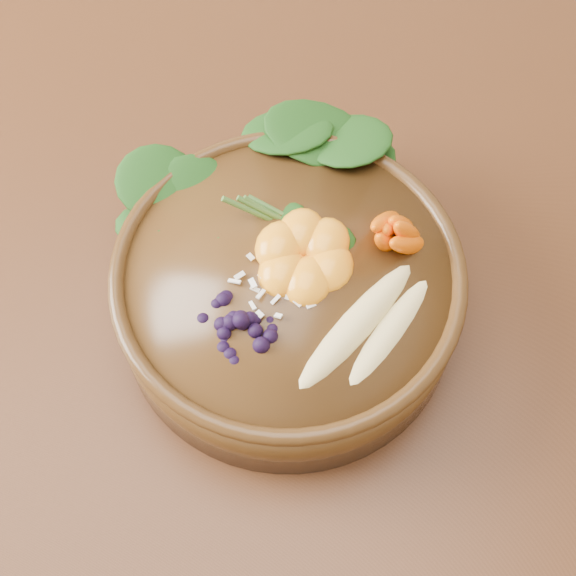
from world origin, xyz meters
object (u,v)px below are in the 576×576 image
Objects in this scene: dining_table at (8,250)px; carrot_cluster at (403,217)px; kale_heap at (294,180)px; banana_halves at (375,320)px; blueberry_pile at (240,312)px; stoneware_bowl at (288,294)px; mandarin_cluster at (304,248)px.

dining_table is 21.15× the size of carrot_cluster.
kale_heap is 1.24× the size of banana_halves.
stoneware_bowl is at bearing 71.51° from blueberry_pile.
stoneware_bowl is 2.16× the size of blueberry_pile.
kale_heap reaches higher than blueberry_pile.
blueberry_pile is (-0.03, -0.07, 0.00)m from mandarin_cluster.
banana_halves reaches higher than stoneware_bowl.
banana_halves is (0.38, -0.05, 0.18)m from dining_table.
banana_halves is 0.10m from blueberry_pile.
carrot_cluster is 0.08m from banana_halves.
carrot_cluster is at bearing -10.84° from kale_heap.
blueberry_pile is at bearing -110.62° from mandarin_cluster.
stoneware_bowl is at bearing -123.69° from carrot_cluster.
kale_heap reaches higher than mandarin_cluster.
stoneware_bowl is 0.12m from carrot_cluster.
stoneware_bowl reaches higher than dining_table.
carrot_cluster reaches higher than mandarin_cluster.
stoneware_bowl is 0.09m from kale_heap.
stoneware_bowl is 1.89× the size of banana_halves.
kale_heap is at bearing 9.23° from dining_table.
blueberry_pile is at bearing -89.55° from kale_heap.
stoneware_bowl is at bearing -74.48° from kale_heap.
carrot_cluster reaches higher than dining_table.
stoneware_bowl is 0.09m from banana_halves.
carrot_cluster reaches higher than kale_heap.
carrot_cluster is 0.08m from mandarin_cluster.
banana_halves is 0.08m from mandarin_cluster.
mandarin_cluster is 0.69× the size of blueberry_pile.
dining_table is 0.35m from kale_heap.
mandarin_cluster is at bearing -1.08° from dining_table.
blueberry_pile reaches higher than dining_table.
mandarin_cluster is (-0.07, 0.04, 0.00)m from banana_halves.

